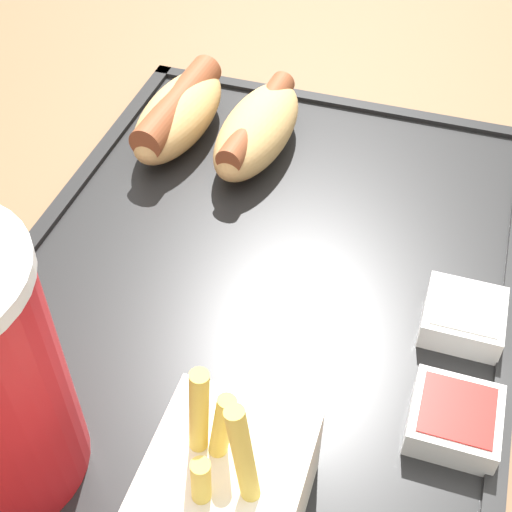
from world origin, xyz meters
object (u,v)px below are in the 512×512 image
at_px(hot_dog_near, 257,128).
at_px(sauce_cup_ketchup, 455,419).
at_px(hot_dog_far, 179,113).
at_px(fries_carton, 223,499).
at_px(sauce_cup_mayo, 464,316).

height_order(hot_dog_near, sauce_cup_ketchup, hot_dog_near).
distance_m(hot_dog_far, sauce_cup_ketchup, 0.33).
xyz_separation_m(fries_carton, sauce_cup_ketchup, (0.09, -0.10, -0.02)).
relative_size(sauce_cup_mayo, sauce_cup_ketchup, 1.00).
distance_m(sauce_cup_mayo, sauce_cup_ketchup, 0.08).
height_order(hot_dog_near, fries_carton, fries_carton).
height_order(sauce_cup_mayo, sauce_cup_ketchup, same).
bearing_deg(fries_carton, hot_dog_near, 14.64).
bearing_deg(sauce_cup_ketchup, hot_dog_near, 40.95).
bearing_deg(fries_carton, hot_dog_far, 25.84).
relative_size(hot_dog_near, sauce_cup_mayo, 2.65).
bearing_deg(hot_dog_near, fries_carton, -165.36).
distance_m(hot_dog_near, fries_carton, 0.31).
bearing_deg(sauce_cup_mayo, hot_dog_near, 53.23).
bearing_deg(sauce_cup_mayo, hot_dog_far, 61.51).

